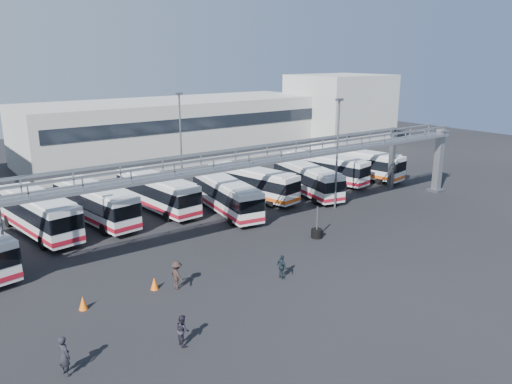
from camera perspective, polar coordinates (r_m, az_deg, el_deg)
ground at (r=35.00m, az=3.22°, el=-8.05°), size 140.00×140.00×0.00m
gantry at (r=37.77m, az=-2.35°, el=2.51°), size 51.40×5.15×7.10m
warehouse at (r=71.31m, az=-8.98°, el=7.17°), size 42.00×14.00×8.00m
building_right at (r=81.96m, az=9.55°, el=9.24°), size 14.00×12.00×11.00m
light_pole_mid at (r=46.18m, az=9.28°, el=4.96°), size 0.70×0.35×10.21m
light_pole_back at (r=53.36m, az=-8.61°, el=6.36°), size 0.70×0.35×10.21m
bus_2 at (r=43.37m, az=-23.75°, el=-2.07°), size 4.11×11.45×3.40m
bus_3 at (r=44.65m, az=-17.94°, el=-1.10°), size 3.97×11.10×3.30m
bus_4 at (r=46.79m, az=-11.26°, el=0.08°), size 3.49×10.98×3.28m
bus_5 at (r=45.07m, az=-3.42°, el=-0.32°), size 3.96×10.63×3.15m
bus_6 at (r=49.60m, az=-0.43°, el=1.15°), size 4.41×10.61×3.14m
bus_7 at (r=51.31m, az=5.87°, el=1.53°), size 4.28×10.50×3.11m
bus_8 at (r=56.52m, az=7.84°, el=2.77°), size 4.44×10.58×3.13m
bus_9 at (r=59.51m, az=11.68°, el=3.28°), size 4.39×10.92×3.23m
pedestrian_a at (r=24.88m, az=-21.06°, el=-17.06°), size 0.63×0.80×1.92m
pedestrian_b at (r=25.77m, az=-8.40°, el=-15.33°), size 0.69×0.84×1.60m
pedestrian_c at (r=31.31m, az=-9.03°, el=-9.37°), size 0.75×1.20×1.79m
pedestrian_d at (r=32.35m, az=2.96°, el=-8.53°), size 0.45×0.96×1.60m
cone_left at (r=30.43m, az=-19.16°, el=-11.88°), size 0.57×0.57×0.80m
cone_right at (r=31.68m, az=-11.54°, el=-10.19°), size 0.50×0.50×0.78m
tire_stack at (r=39.65m, az=6.96°, el=-4.61°), size 0.90×0.90×2.56m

